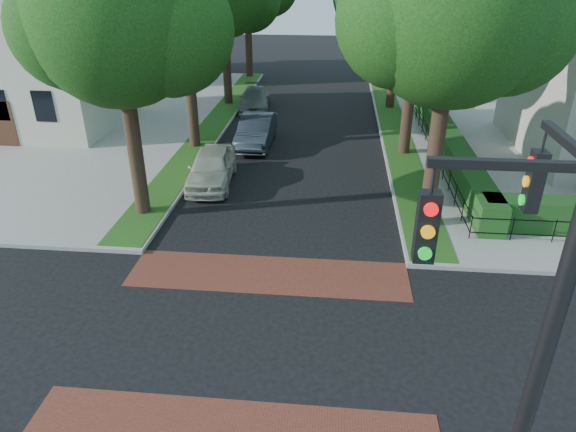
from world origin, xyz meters
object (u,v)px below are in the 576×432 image
object	(u,v)px
traffic_signal	(534,310)
parked_car_rear	(255,99)
parked_car_front	(211,167)
parked_car_middle	(256,131)

from	to	relation	value
traffic_signal	parked_car_rear	bearing A→B (deg)	106.97
parked_car_rear	traffic_signal	bearing A→B (deg)	-78.04
parked_car_front	parked_car_rear	bearing A→B (deg)	85.83
traffic_signal	parked_car_front	world-z (taller)	traffic_signal
traffic_signal	parked_car_rear	size ratio (longest dim) A/B	1.70
parked_car_middle	parked_car_rear	distance (m)	7.45
traffic_signal	parked_car_middle	xyz separation A→B (m)	(-7.19, 20.23, -3.91)
traffic_signal	parked_car_rear	xyz separation A→B (m)	(-8.42, 27.58, -4.03)
parked_car_front	parked_car_middle	bearing A→B (deg)	73.41
parked_car_front	parked_car_rear	xyz separation A→B (m)	(-0.03, 12.84, -0.11)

